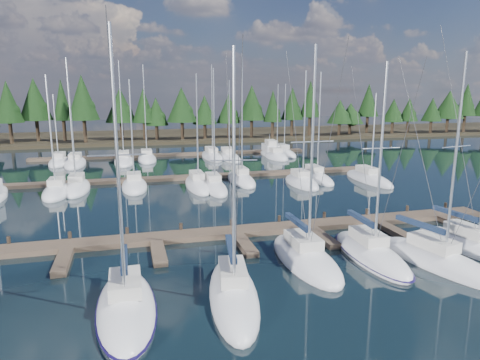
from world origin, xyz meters
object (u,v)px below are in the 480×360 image
object	(u,v)px
front_sailboat_2	(233,294)
front_sailboat_3	(305,258)
front_sailboat_4	(370,253)
front_sailboat_5	(437,261)
front_sailboat_1	(126,307)
main_dock	(237,234)
front_sailboat_6	(471,246)
motor_yacht_right	(270,152)

from	to	relation	value
front_sailboat_2	front_sailboat_3	world-z (taller)	front_sailboat_3
front_sailboat_3	front_sailboat_4	world-z (taller)	front_sailboat_3
front_sailboat_2	front_sailboat_5	bearing A→B (deg)	4.52
front_sailboat_4	front_sailboat_1	bearing A→B (deg)	-168.35
front_sailboat_3	front_sailboat_5	world-z (taller)	front_sailboat_3
front_sailboat_3	front_sailboat_5	bearing A→B (deg)	-17.97
main_dock	front_sailboat_6	world-z (taller)	front_sailboat_6
main_dock	front_sailboat_3	size ratio (longest dim) A/B	3.08
motor_yacht_right	front_sailboat_3	bearing A→B (deg)	-106.05
front_sailboat_4	front_sailboat_5	size ratio (longest dim) A/B	0.97
front_sailboat_2	main_dock	bearing A→B (deg)	74.63
front_sailboat_1	front_sailboat_4	size ratio (longest dim) A/B	1.09
front_sailboat_3	motor_yacht_right	size ratio (longest dim) A/B	1.63
front_sailboat_1	front_sailboat_6	xyz separation A→B (m)	(23.11, 2.60, 0.03)
front_sailboat_3	front_sailboat_4	bearing A→B (deg)	-4.91
front_sailboat_6	motor_yacht_right	distance (m)	46.25
motor_yacht_right	front_sailboat_2	bearing A→B (deg)	-110.93
front_sailboat_6	main_dock	bearing A→B (deg)	155.50
front_sailboat_1	front_sailboat_6	distance (m)	23.25
front_sailboat_3	front_sailboat_4	distance (m)	4.50
front_sailboat_2	front_sailboat_6	xyz separation A→B (m)	(17.60, 2.63, 0.02)
front_sailboat_3	motor_yacht_right	world-z (taller)	front_sailboat_3
main_dock	front_sailboat_2	bearing A→B (deg)	-105.37
front_sailboat_4	front_sailboat_6	bearing A→B (deg)	-4.85
front_sailboat_4	front_sailboat_6	size ratio (longest dim) A/B	0.83
front_sailboat_1	front_sailboat_2	bearing A→B (deg)	-0.31
front_sailboat_2	front_sailboat_5	xyz separation A→B (m)	(13.61, 1.07, -0.00)
main_dock	front_sailboat_2	world-z (taller)	front_sailboat_2
main_dock	front_sailboat_1	world-z (taller)	front_sailboat_1
front_sailboat_3	front_sailboat_5	size ratio (longest dim) A/B	1.03
front_sailboat_4	motor_yacht_right	size ratio (longest dim) A/B	1.53
front_sailboat_4	front_sailboat_3	bearing A→B (deg)	175.09
front_sailboat_1	front_sailboat_2	size ratio (longest dim) A/B	1.06
main_dock	front_sailboat_1	xyz separation A→B (m)	(-8.11, -9.43, 0.08)
front_sailboat_1	front_sailboat_3	distance (m)	11.76
motor_yacht_right	front_sailboat_4	bearing A→B (deg)	-100.59
front_sailboat_4	front_sailboat_6	distance (m)	7.47
front_sailboat_2	front_sailboat_4	xyz separation A→B (m)	(10.16, 3.26, -0.01)
motor_yacht_right	front_sailboat_1	bearing A→B (deg)	-116.36
front_sailboat_2	front_sailboat_5	world-z (taller)	front_sailboat_5
front_sailboat_1	front_sailboat_4	world-z (taller)	front_sailboat_1
main_dock	front_sailboat_5	world-z (taller)	front_sailboat_5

